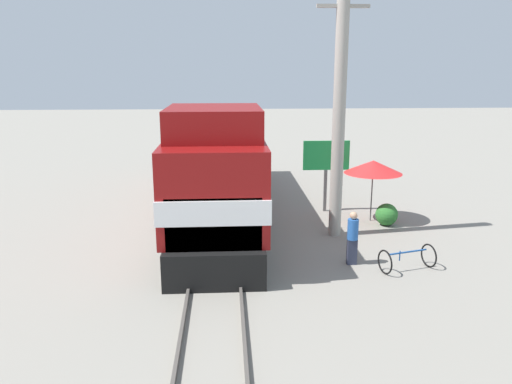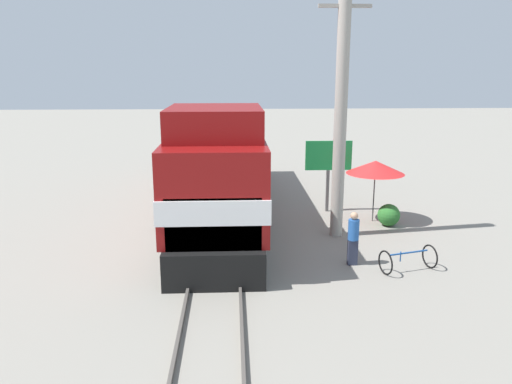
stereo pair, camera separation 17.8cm
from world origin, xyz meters
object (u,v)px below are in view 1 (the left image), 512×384
vendor_umbrella (373,167)px  locomotive (217,166)px  bicycle (407,258)px  utility_pole (339,109)px  billboard_sign (326,160)px  person_bystander (353,236)px

vendor_umbrella → locomotive: bearing=167.2°
locomotive → bicycle: bearing=-48.4°
locomotive → utility_pole: utility_pole is taller
billboard_sign → bicycle: bearing=-79.6°
locomotive → billboard_sign: bearing=1.4°
vendor_umbrella → billboard_sign: 2.19m
utility_pole → billboard_sign: 3.98m
locomotive → utility_pole: (4.34, -3.09, 2.54)m
vendor_umbrella → bicycle: vendor_umbrella is taller
billboard_sign → person_bystander: 6.22m
billboard_sign → vendor_umbrella: bearing=-43.8°
locomotive → vendor_umbrella: locomotive is taller
vendor_umbrella → person_bystander: (-1.91, -4.55, -1.29)m
vendor_umbrella → utility_pole: bearing=-137.5°
vendor_umbrella → bicycle: (-0.36, -5.14, -1.83)m
locomotive → vendor_umbrella: size_ratio=6.70×
bicycle → person_bystander: bearing=-127.1°
vendor_umbrella → billboard_sign: size_ratio=0.81×
utility_pole → vendor_umbrella: utility_pole is taller
vendor_umbrella → person_bystander: 5.10m
utility_pole → bicycle: utility_pole is taller
vendor_umbrella → billboard_sign: (-1.58, 1.52, 0.04)m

